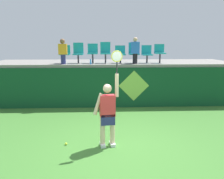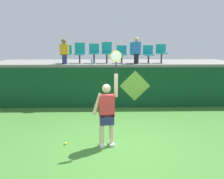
{
  "view_description": "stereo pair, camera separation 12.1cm",
  "coord_description": "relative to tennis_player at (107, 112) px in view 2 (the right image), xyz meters",
  "views": [
    {
      "loc": [
        -0.44,
        -5.25,
        2.62
      ],
      "look_at": [
        -0.17,
        1.3,
        1.25
      ],
      "focal_mm": 35.2,
      "sensor_mm": 36.0,
      "label": 1
    },
    {
      "loc": [
        -0.32,
        -5.25,
        2.62
      ],
      "look_at": [
        -0.17,
        1.3,
        1.25
      ],
      "focal_mm": 35.2,
      "sensor_mm": 36.0,
      "label": 2
    }
  ],
  "objects": [
    {
      "name": "stadium_chair_4",
      "position": [
        0.65,
        4.36,
        1.3
      ],
      "size": [
        0.44,
        0.42,
        0.76
      ],
      "color": "#38383D",
      "rests_on": "spectator_platform"
    },
    {
      "name": "spectator_1",
      "position": [
        1.25,
        3.97,
        1.44
      ],
      "size": [
        0.34,
        0.2,
        1.1
      ],
      "color": "black",
      "rests_on": "spectator_platform"
    },
    {
      "name": "spectator_0",
      "position": [
        -1.76,
        3.9,
        1.41
      ],
      "size": [
        0.34,
        0.2,
        1.04
      ],
      "color": "navy",
      "rests_on": "spectator_platform"
    },
    {
      "name": "stadium_chair_7",
      "position": [
        2.4,
        4.36,
        1.35
      ],
      "size": [
        0.44,
        0.42,
        0.82
      ],
      "color": "#38383D",
      "rests_on": "spectator_platform"
    },
    {
      "name": "stadium_chair_1",
      "position": [
        -1.18,
        4.37,
        1.35
      ],
      "size": [
        0.44,
        0.42,
        0.88
      ],
      "color": "#38383D",
      "rests_on": "spectator_platform"
    },
    {
      "name": "ground_plane",
      "position": [
        0.33,
        -0.09,
        -0.92
      ],
      "size": [
        40.0,
        40.0,
        0.0
      ],
      "primitive_type": "plane",
      "color": "#3D752D"
    },
    {
      "name": "tennis_ball",
      "position": [
        -1.1,
        0.09,
        -0.89
      ],
      "size": [
        0.07,
        0.07,
        0.07
      ],
      "primitive_type": "sphere",
      "color": "#D1E533",
      "rests_on": "ground_plane"
    },
    {
      "name": "stadium_chair_2",
      "position": [
        -0.55,
        4.36,
        1.35
      ],
      "size": [
        0.44,
        0.42,
        0.84
      ],
      "color": "#38383D",
      "rests_on": "spectator_platform"
    },
    {
      "name": "stadium_chair_6",
      "position": [
        1.83,
        4.36,
        1.3
      ],
      "size": [
        0.44,
        0.42,
        0.77
      ],
      "color": "#38383D",
      "rests_on": "spectator_platform"
    },
    {
      "name": "stadium_chair_3",
      "position": [
        0.0,
        4.37,
        1.37
      ],
      "size": [
        0.44,
        0.42,
        0.91
      ],
      "color": "#38383D",
      "rests_on": "spectator_platform"
    },
    {
      "name": "court_back_wall",
      "position": [
        0.33,
        3.63,
        -0.09
      ],
      "size": [
        11.23,
        0.2,
        1.67
      ],
      "primitive_type": "cube",
      "color": "#0F4223",
      "rests_on": "ground_plane"
    },
    {
      "name": "wall_signage_mount",
      "position": [
        1.16,
        3.53,
        -0.92
      ],
      "size": [
        1.27,
        0.01,
        1.56
      ],
      "color": "#0F4223",
      "rests_on": "ground_plane"
    },
    {
      "name": "spectator_platform",
      "position": [
        0.33,
        5.13,
        0.81
      ],
      "size": [
        11.23,
        3.09,
        0.12
      ],
      "primitive_type": "cube",
      "color": "gray",
      "rests_on": "court_back_wall"
    },
    {
      "name": "water_bottle",
      "position": [
        -0.62,
        3.79,
        0.97
      ],
      "size": [
        0.06,
        0.06,
        0.21
      ],
      "primitive_type": "cylinder",
      "color": "#338CE5",
      "rests_on": "spectator_platform"
    },
    {
      "name": "tennis_player",
      "position": [
        0.0,
        0.0,
        0.0
      ],
      "size": [
        0.75,
        0.31,
        2.47
      ],
      "color": "white",
      "rests_on": "ground_plane"
    },
    {
      "name": "stadium_chair_5",
      "position": [
        1.25,
        4.37,
        1.35
      ],
      "size": [
        0.44,
        0.42,
        0.89
      ],
      "color": "#38383D",
      "rests_on": "spectator_platform"
    },
    {
      "name": "stadium_chair_0",
      "position": [
        -1.76,
        4.36,
        1.31
      ],
      "size": [
        0.44,
        0.42,
        0.77
      ],
      "color": "#38383D",
      "rests_on": "spectator_platform"
    }
  ]
}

